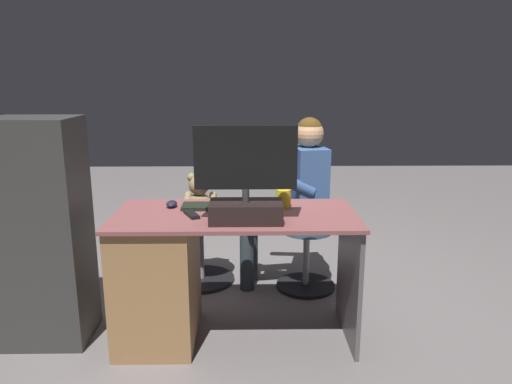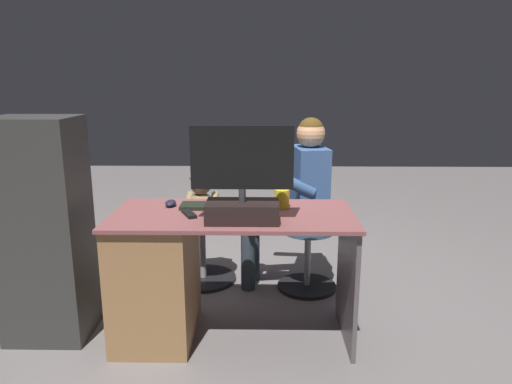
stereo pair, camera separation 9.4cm
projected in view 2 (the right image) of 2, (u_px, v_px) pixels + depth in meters
The scene contains 13 objects.
ground_plane at pixel (237, 308), 3.06m from camera, with size 10.00×10.00×0.00m, color slate.
desk at pixel (171, 272), 2.65m from camera, with size 1.31×0.62×0.73m.
monitor at pixel (242, 192), 2.39m from camera, with size 0.51×0.20×0.49m.
keyboard at pixel (218, 206), 2.68m from camera, with size 0.42×0.14×0.02m, color black.
computer_mouse at pixel (171, 203), 2.70m from camera, with size 0.06×0.10×0.04m, color #1D1E31.
cup at pixel (282, 199), 2.66m from camera, with size 0.08×0.08×0.11m, color yellow.
tv_remote at pixel (189, 214), 2.52m from camera, with size 0.04×0.15×0.02m, color black.
notebook_binder at pixel (249, 212), 2.55m from camera, with size 0.22×0.30×0.02m, color beige.
office_chair_teddy at pixel (203, 246), 3.41m from camera, with size 0.47×0.47×0.47m.
teddy_bear at pixel (202, 198), 3.34m from camera, with size 0.23×0.23×0.33m.
visitor_chair at pixel (308, 250), 3.28m from camera, with size 0.41×0.41×0.47m.
person at pixel (295, 191), 3.20m from camera, with size 0.58×0.53×1.19m.
equipment_rack at pixel (44, 231), 2.61m from camera, with size 0.44×0.36×1.24m, color #333330.
Camera 2 is at (-0.17, 2.79, 1.44)m, focal length 33.45 mm.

